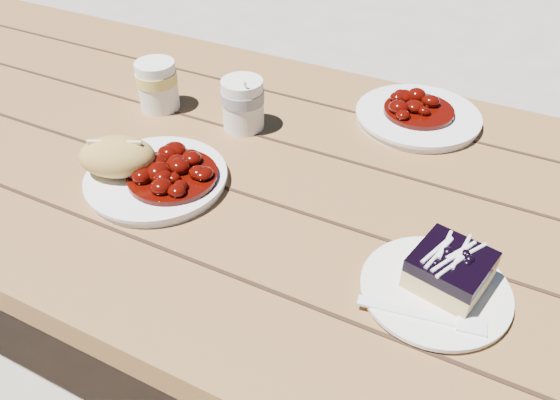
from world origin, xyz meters
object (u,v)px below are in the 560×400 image
at_px(picnic_table, 201,214).
at_px(bread_roll, 117,157).
at_px(second_plate, 418,117).
at_px(coffee_cup, 243,104).
at_px(dessert_plate, 435,290).
at_px(blueberry_cake, 450,269).
at_px(main_plate, 157,179).
at_px(second_cup, 158,85).

height_order(picnic_table, bread_roll, bread_roll).
bearing_deg(second_plate, coffee_cup, -149.14).
xyz_separation_m(dessert_plate, blueberry_cake, (0.01, 0.02, 0.03)).
distance_m(blueberry_cake, coffee_cup, 0.49).
bearing_deg(bread_roll, coffee_cup, 68.31).
bearing_deg(coffee_cup, picnic_table, -117.47).
height_order(dessert_plate, coffee_cup, coffee_cup).
bearing_deg(second_plate, blueberry_cake, -69.19).
relative_size(picnic_table, bread_roll, 16.44).
distance_m(dessert_plate, coffee_cup, 0.49).
xyz_separation_m(picnic_table, bread_roll, (-0.04, -0.14, 0.21)).
bearing_deg(blueberry_cake, coffee_cup, 164.40).
bearing_deg(picnic_table, main_plate, -84.60).
distance_m(main_plate, dessert_plate, 0.46).
height_order(blueberry_cake, coffee_cup, coffee_cup).
distance_m(picnic_table, blueberry_cake, 0.54).
distance_m(main_plate, second_plate, 0.50).
xyz_separation_m(picnic_table, main_plate, (0.01, -0.12, 0.17)).
height_order(main_plate, second_plate, same).
height_order(blueberry_cake, second_plate, blueberry_cake).
height_order(coffee_cup, second_plate, coffee_cup).
bearing_deg(second_cup, coffee_cup, 3.31).
xyz_separation_m(main_plate, second_cup, (-0.15, 0.20, 0.04)).
relative_size(dessert_plate, blueberry_cake, 1.75).
xyz_separation_m(bread_roll, blueberry_cake, (0.53, 0.01, -0.01)).
distance_m(bread_roll, second_cup, 0.24).
bearing_deg(picnic_table, bread_roll, -107.42).
height_order(picnic_table, blueberry_cake, blueberry_cake).
bearing_deg(coffee_cup, blueberry_cake, -27.69).
bearing_deg(main_plate, bread_roll, -160.02).
distance_m(dessert_plate, blueberry_cake, 0.03).
xyz_separation_m(picnic_table, coffee_cup, (0.05, 0.10, 0.21)).
distance_m(main_plate, blueberry_cake, 0.47).
bearing_deg(main_plate, coffee_cup, 79.84).
bearing_deg(picnic_table, second_cup, 147.48).
xyz_separation_m(dessert_plate, coffee_cup, (-0.42, 0.24, 0.04)).
bearing_deg(main_plate, second_cup, 125.33).
height_order(dessert_plate, blueberry_cake, blueberry_cake).
distance_m(coffee_cup, second_cup, 0.18).
xyz_separation_m(main_plate, dessert_plate, (0.46, -0.03, -0.00)).
bearing_deg(coffee_cup, dessert_plate, -29.79).
relative_size(bread_roll, blueberry_cake, 1.14).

